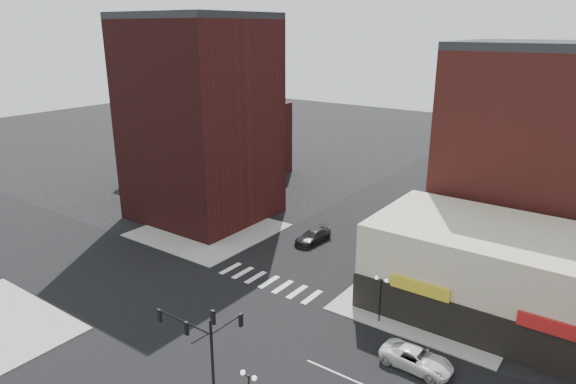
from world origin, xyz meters
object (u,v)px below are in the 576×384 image
Objects in this scene: white_suv at (417,359)px; dark_sedan_north at (313,236)px; street_lamp_ne at (381,288)px; traffic_signal at (205,341)px.

dark_sedan_north is (-18.97, 14.98, 0.01)m from white_suv.
dark_sedan_north is (-13.97, 11.03, -2.53)m from street_lamp_ne.
traffic_signal reaches higher than white_suv.
traffic_signal is 1.87× the size of street_lamp_ne.
street_lamp_ne is 0.77× the size of white_suv.
white_suv is 24.17m from dark_sedan_north.
white_suv is at bearing 50.62° from traffic_signal.
traffic_signal is 1.45× the size of white_suv.
street_lamp_ne is 17.98m from dark_sedan_north.
street_lamp_ne is at bearing 53.48° from white_suv.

